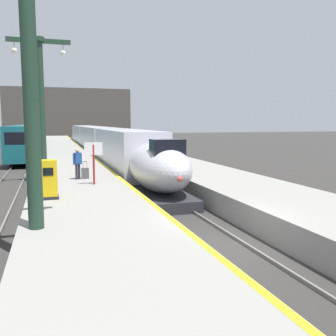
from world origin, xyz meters
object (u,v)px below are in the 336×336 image
object	(u,v)px
regional_train_adjacent	(29,138)
station_column_mid	(41,90)
highspeed_train_main	(100,142)
passenger_near_edge	(78,161)
station_column_near	(27,20)
rolling_suitcase	(85,173)
departure_info_board	(93,155)
ticket_machine_yellow	(49,181)

from	to	relation	value
regional_train_adjacent	station_column_mid	world-z (taller)	station_column_mid
highspeed_train_main	passenger_near_edge	bearing A→B (deg)	-100.30
station_column_near	rolling_suitcase	size ratio (longest dim) A/B	10.14
highspeed_train_main	rolling_suitcase	size ratio (longest dim) A/B	57.82
regional_train_adjacent	rolling_suitcase	xyz separation A→B (m)	(4.46, -32.37, -0.77)
highspeed_train_main	station_column_mid	xyz separation A→B (m)	(-5.90, -16.75, 4.31)
station_column_near	passenger_near_edge	xyz separation A→B (m)	(1.86, 9.46, -4.94)
highspeed_train_main	passenger_near_edge	distance (m)	22.59
highspeed_train_main	rolling_suitcase	world-z (taller)	highspeed_train_main
station_column_mid	rolling_suitcase	world-z (taller)	station_column_mid
regional_train_adjacent	departure_info_board	bearing A→B (deg)	-82.21
passenger_near_edge	departure_info_board	world-z (taller)	departure_info_board
station_column_near	station_column_mid	size ratio (longest dim) A/B	1.16
station_column_near	departure_info_board	bearing A→B (deg)	71.35
passenger_near_edge	ticket_machine_yellow	xyz separation A→B (m)	(-1.51, -5.06, -0.25)
rolling_suitcase	departure_info_board	world-z (taller)	departure_info_board
ticket_machine_yellow	station_column_near	bearing A→B (deg)	-94.55
passenger_near_edge	ticket_machine_yellow	world-z (taller)	passenger_near_edge
highspeed_train_main	passenger_near_edge	xyz separation A→B (m)	(-4.04, -22.22, 0.08)
station_column_near	rolling_suitcase	world-z (taller)	station_column_near
regional_train_adjacent	rolling_suitcase	bearing A→B (deg)	-82.15
regional_train_adjacent	highspeed_train_main	bearing A→B (deg)	-51.61
highspeed_train_main	rolling_suitcase	distance (m)	22.45
departure_info_board	passenger_near_edge	bearing A→B (deg)	108.08
ticket_machine_yellow	station_column_mid	bearing A→B (deg)	91.90
rolling_suitcase	departure_info_board	bearing A→B (deg)	-83.07
station_column_near	departure_info_board	distance (m)	9.02
regional_train_adjacent	ticket_machine_yellow	world-z (taller)	regional_train_adjacent
station_column_mid	rolling_suitcase	xyz separation A→B (m)	(2.26, -5.40, -4.91)
highspeed_train_main	ticket_machine_yellow	size ratio (longest dim) A/B	35.49
station_column_mid	departure_info_board	world-z (taller)	station_column_mid
ticket_machine_yellow	highspeed_train_main	bearing A→B (deg)	78.50
ticket_machine_yellow	departure_info_board	world-z (taller)	departure_info_board
passenger_near_edge	rolling_suitcase	world-z (taller)	passenger_near_edge
station_column_near	rolling_suitcase	bearing A→B (deg)	76.66
highspeed_train_main	regional_train_adjacent	distance (m)	13.04
station_column_mid	regional_train_adjacent	bearing A→B (deg)	94.66
station_column_mid	ticket_machine_yellow	xyz separation A→B (m)	(0.35, -10.54, -4.48)
station_column_mid	rolling_suitcase	size ratio (longest dim) A/B	8.77
departure_info_board	station_column_mid	bearing A→B (deg)	108.57
regional_train_adjacent	station_column_mid	size ratio (longest dim) A/B	4.25
highspeed_train_main	passenger_near_edge	world-z (taller)	highspeed_train_main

